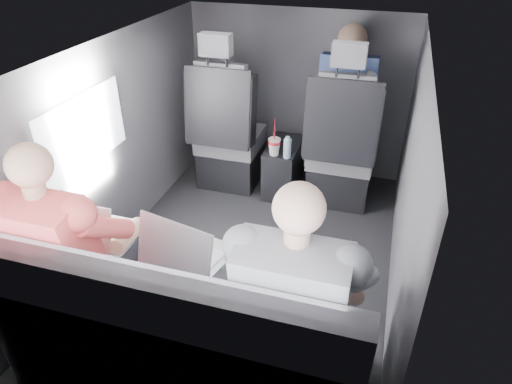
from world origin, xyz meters
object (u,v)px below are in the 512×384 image
(passenger_rear_left, at_px, (74,253))
(laptop_white, at_px, (96,228))
(laptop_silver, at_px, (185,251))
(passenger_front_right, at_px, (346,97))
(center_console, at_px, (283,167))
(laptop_black, at_px, (300,263))
(rear_bench, at_px, (180,345))
(water_bottle, at_px, (287,148))
(passenger_rear_right, at_px, (298,301))
(front_seat_right, at_px, (341,155))
(soda_cup, at_px, (274,146))
(front_seat_left, at_px, (228,140))

(passenger_rear_left, bearing_deg, laptop_white, 93.92)
(laptop_silver, bearing_deg, passenger_front_right, 76.05)
(center_console, relative_size, laptop_black, 1.39)
(rear_bench, height_order, water_bottle, rear_bench)
(laptop_white, relative_size, passenger_rear_right, 0.26)
(passenger_rear_left, bearing_deg, laptop_black, 12.67)
(front_seat_right, distance_m, soda_cup, 0.51)
(front_seat_right, xyz_separation_m, rear_bench, (-0.45, -1.90, -0.09))
(front_seat_left, distance_m, laptop_white, 1.63)
(front_seat_left, xyz_separation_m, laptop_silver, (0.39, -1.65, 0.24))
(laptop_silver, bearing_deg, front_seat_right, 72.99)
(front_seat_left, xyz_separation_m, front_seat_right, (0.90, 0.00, 0.00))
(center_console, relative_size, laptop_white, 1.51)
(rear_bench, xyz_separation_m, soda_cup, (-0.03, 1.76, 0.16))
(laptop_silver, bearing_deg, water_bottle, 85.16)
(laptop_black, bearing_deg, rear_bench, -145.17)
(laptop_silver, relative_size, laptop_black, 1.24)
(laptop_black, height_order, passenger_front_right, passenger_front_right)
(front_seat_left, bearing_deg, water_bottle, -16.83)
(soda_cup, bearing_deg, passenger_rear_right, -72.19)
(front_seat_right, distance_m, laptop_white, 1.92)
(front_seat_left, bearing_deg, passenger_rear_left, -92.88)
(rear_bench, height_order, laptop_silver, rear_bench)
(soda_cup, bearing_deg, front_seat_left, 161.19)
(soda_cup, distance_m, passenger_rear_right, 1.76)
(soda_cup, relative_size, passenger_rear_right, 0.23)
(laptop_silver, xyz_separation_m, passenger_front_right, (0.48, 1.91, 0.12))
(center_console, relative_size, passenger_rear_left, 0.39)
(laptop_white, bearing_deg, center_console, 71.49)
(water_bottle, distance_m, passenger_rear_left, 1.77)
(laptop_black, distance_m, passenger_front_right, 1.84)
(front_seat_left, bearing_deg, center_console, 5.07)
(laptop_white, height_order, laptop_black, laptop_white)
(rear_bench, distance_m, water_bottle, 1.75)
(water_bottle, relative_size, laptop_white, 0.53)
(laptop_black, xyz_separation_m, passenger_rear_left, (-1.00, -0.22, -0.00))
(passenger_front_right, bearing_deg, front_seat_left, -163.47)
(center_console, xyz_separation_m, laptop_silver, (-0.06, -1.69, 0.44))
(water_bottle, xyz_separation_m, laptop_silver, (-0.13, -1.50, 0.16))
(center_console, distance_m, soda_cup, 0.33)
(water_bottle, bearing_deg, laptop_black, -74.70)
(front_seat_right, xyz_separation_m, water_bottle, (-0.38, -0.16, 0.08))
(laptop_silver, height_order, passenger_rear_right, passenger_rear_right)
(passenger_rear_right, xyz_separation_m, passenger_front_right, (-0.08, 2.06, 0.13))
(center_console, relative_size, water_bottle, 2.86)
(water_bottle, xyz_separation_m, passenger_front_right, (0.35, 0.42, 0.28))
(rear_bench, distance_m, passenger_rear_right, 0.60)
(laptop_black, distance_m, passenger_rear_right, 0.23)
(water_bottle, distance_m, laptop_white, 1.59)
(front_seat_right, height_order, laptop_black, front_seat_right)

